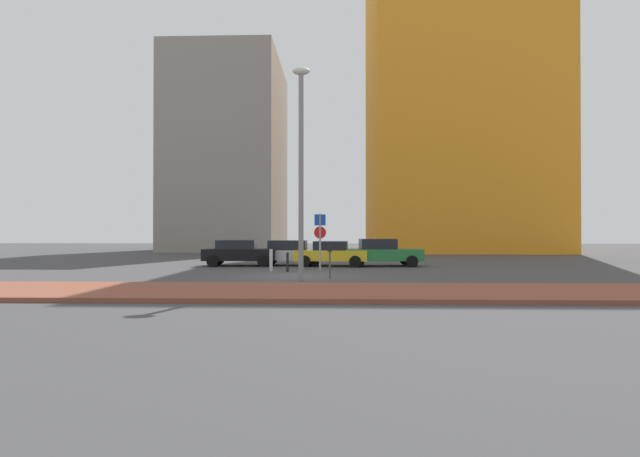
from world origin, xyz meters
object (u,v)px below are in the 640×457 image
at_px(street_lamp, 301,157).
at_px(traffic_bollard_near, 271,260).
at_px(parked_car_black, 239,252).
at_px(parked_car_yellow, 331,253).
at_px(parked_car_green, 381,252).
at_px(parking_meter, 330,257).
at_px(parked_car_silver, 291,252).
at_px(parking_sign_post, 320,235).
at_px(traffic_bollard_mid, 287,262).

distance_m(street_lamp, traffic_bollard_near, 6.41).
bearing_deg(parked_car_black, traffic_bollard_near, -57.13).
relative_size(parked_car_yellow, parked_car_green, 0.94).
height_order(parking_meter, traffic_bollard_near, parking_meter).
bearing_deg(parked_car_black, parked_car_green, 0.40).
height_order(parked_car_silver, parking_sign_post, parking_sign_post).
xyz_separation_m(parked_car_black, parking_sign_post, (4.69, -3.22, 1.00)).
xyz_separation_m(parked_car_black, parked_car_yellow, (5.21, -0.03, -0.04)).
bearing_deg(parked_car_black, parking_sign_post, -34.50).
bearing_deg(parking_meter, parking_sign_post, 97.65).
bearing_deg(parked_car_silver, parking_meter, -73.06).
relative_size(parked_car_green, traffic_bollard_mid, 4.74).
bearing_deg(parked_car_yellow, traffic_bollard_mid, -117.47).
height_order(parked_car_yellow, parked_car_green, parked_car_green).
bearing_deg(parking_meter, parked_car_black, 126.14).
distance_m(parked_car_yellow, traffic_bollard_mid, 4.47).
distance_m(parked_car_silver, traffic_bollard_near, 4.03).
bearing_deg(parked_car_silver, traffic_bollard_mid, -86.93).
distance_m(parked_car_green, street_lamp, 9.79).
bearing_deg(street_lamp, parked_car_silver, 98.03).
distance_m(parked_car_green, traffic_bollard_near, 6.79).
bearing_deg(parked_car_silver, parked_car_yellow, -11.36).
bearing_deg(parked_car_black, parking_meter, -53.86).
xyz_separation_m(parked_car_yellow, parked_car_green, (2.84, 0.09, 0.05)).
distance_m(parking_sign_post, traffic_bollard_near, 2.72).
height_order(parking_meter, street_lamp, street_lamp).
bearing_deg(traffic_bollard_mid, street_lamp, -76.52).
xyz_separation_m(parking_meter, traffic_bollard_near, (-2.92, 3.59, -0.37)).
distance_m(parked_car_yellow, parking_sign_post, 3.40).
xyz_separation_m(parked_car_black, parking_meter, (5.22, -7.14, 0.13)).
bearing_deg(parked_car_yellow, parked_car_black, 179.64).
height_order(parked_car_black, parked_car_silver, parked_car_black).
bearing_deg(traffic_bollard_mid, parked_car_black, 128.25).
height_order(parked_car_black, parking_sign_post, parking_sign_post).
relative_size(parked_car_black, parked_car_silver, 1.05).
bearing_deg(parked_car_green, parked_car_silver, 175.85).
bearing_deg(traffic_bollard_mid, traffic_bollard_near, 152.59).
height_order(parked_car_black, parked_car_green, parked_car_green).
relative_size(parked_car_yellow, street_lamp, 0.49).
relative_size(parked_car_black, parking_meter, 2.99).
bearing_deg(parking_sign_post, parked_car_black, 145.50).
height_order(parked_car_green, street_lamp, street_lamp).
xyz_separation_m(parked_car_silver, parking_meter, (2.31, -7.57, 0.14)).
height_order(parking_meter, traffic_bollard_mid, parking_meter).
bearing_deg(parked_car_green, parked_car_yellow, -178.20).
distance_m(parking_meter, street_lamp, 4.20).
xyz_separation_m(traffic_bollard_near, traffic_bollard_mid, (0.85, -0.44, -0.07)).
bearing_deg(parking_meter, parked_car_yellow, 90.08).
distance_m(parked_car_silver, parked_car_green, 5.14).
xyz_separation_m(street_lamp, traffic_bollard_near, (-1.79, 4.36, -4.33)).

